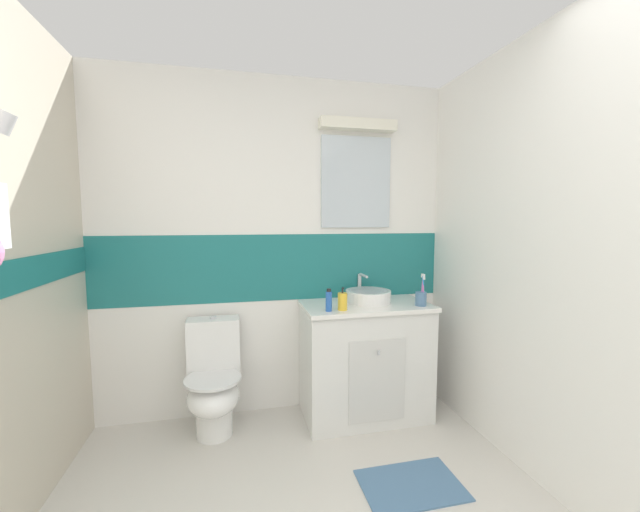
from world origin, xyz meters
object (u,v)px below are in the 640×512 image
(toilet, at_px, (214,381))
(deodorant_spray_can, at_px, (329,301))
(sink_basin, at_px, (368,296))
(soap_dispenser, at_px, (342,301))
(toothbrush_cup, at_px, (421,297))

(toilet, height_order, deodorant_spray_can, deodorant_spray_can)
(sink_basin, bearing_deg, soap_dispenser, -142.46)
(toothbrush_cup, height_order, soap_dispenser, toothbrush_cup)
(toothbrush_cup, bearing_deg, toilet, 173.42)
(sink_basin, relative_size, deodorant_spray_can, 2.49)
(soap_dispenser, bearing_deg, toothbrush_cup, 0.11)
(toothbrush_cup, distance_m, deodorant_spray_can, 0.68)
(sink_basin, distance_m, deodorant_spray_can, 0.41)
(deodorant_spray_can, bearing_deg, toothbrush_cup, 0.88)
(sink_basin, distance_m, soap_dispenser, 0.32)
(toilet, distance_m, deodorant_spray_can, 0.96)
(sink_basin, bearing_deg, deodorant_spray_can, -149.79)
(sink_basin, height_order, deodorant_spray_can, sink_basin)
(toilet, relative_size, soap_dispenser, 4.92)
(soap_dispenser, bearing_deg, toilet, 168.99)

